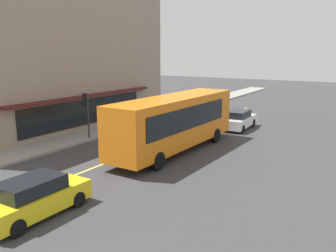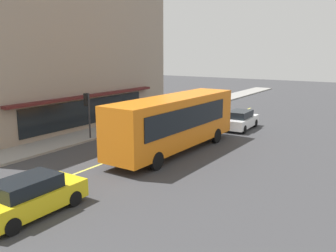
{
  "view_description": "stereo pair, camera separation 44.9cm",
  "coord_description": "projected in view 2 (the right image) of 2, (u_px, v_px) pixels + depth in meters",
  "views": [
    {
      "loc": [
        -20.46,
        -13.16,
        6.22
      ],
      "look_at": [
        -1.72,
        -1.64,
        1.6
      ],
      "focal_mm": 38.0,
      "sensor_mm": 36.0,
      "label": 1
    },
    {
      "loc": [
        -20.22,
        -13.54,
        6.22
      ],
      "look_at": [
        -1.72,
        -1.64,
        1.6
      ],
      "focal_mm": 38.0,
      "sensor_mm": 36.0,
      "label": 2
    }
  ],
  "objects": [
    {
      "name": "ground",
      "position": [
        162.0,
        141.0,
        25.09
      ],
      "size": [
        120.0,
        120.0,
        0.0
      ],
      "primitive_type": "plane",
      "color": "#38383A"
    },
    {
      "name": "sidewalk",
      "position": [
        103.0,
        131.0,
        28.05
      ],
      "size": [
        80.0,
        2.8,
        0.15
      ],
      "primitive_type": "cube",
      "color": "gray",
      "rests_on": "ground"
    },
    {
      "name": "lane_centre_stripe",
      "position": [
        162.0,
        141.0,
        25.09
      ],
      "size": [
        36.0,
        0.16,
        0.01
      ],
      "primitive_type": "cube",
      "color": "#D8D14C",
      "rests_on": "ground"
    },
    {
      "name": "storefront_building",
      "position": [
        44.0,
        55.0,
        30.31
      ],
      "size": [
        21.63,
        10.73,
        11.85
      ],
      "color": "gray",
      "rests_on": "ground"
    },
    {
      "name": "bus",
      "position": [
        175.0,
        121.0,
        22.16
      ],
      "size": [
        11.19,
        2.84,
        3.5
      ],
      "color": "orange",
      "rests_on": "ground"
    },
    {
      "name": "traffic_light",
      "position": [
        87.0,
        105.0,
        25.08
      ],
      "size": [
        0.3,
        0.52,
        3.2
      ],
      "color": "#2D2D33",
      "rests_on": "sidewalk"
    },
    {
      "name": "car_white",
      "position": [
        240.0,
        120.0,
        28.98
      ],
      "size": [
        4.35,
        1.97,
        1.52
      ],
      "color": "white",
      "rests_on": "ground"
    },
    {
      "name": "car_yellow",
      "position": [
        30.0,
        196.0,
        13.7
      ],
      "size": [
        4.3,
        1.86,
        1.52
      ],
      "color": "yellow",
      "rests_on": "ground"
    },
    {
      "name": "pedestrian_at_corner",
      "position": [
        148.0,
        108.0,
        32.6
      ],
      "size": [
        0.34,
        0.34,
        1.68
      ],
      "color": "black",
      "rests_on": "sidewalk"
    }
  ]
}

